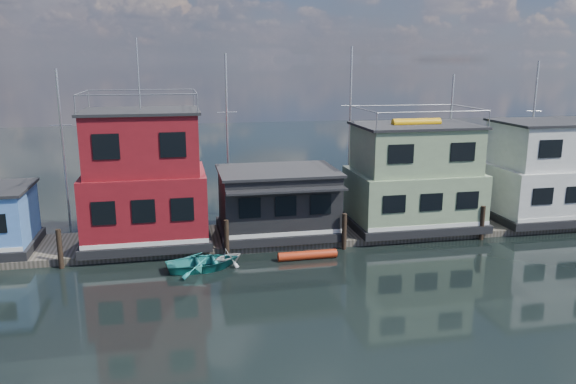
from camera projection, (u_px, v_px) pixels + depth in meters
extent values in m
plane|color=black|center=(340.00, 322.00, 24.26)|extent=(160.00, 160.00, 0.00)
cube|color=#595147|center=(286.00, 235.00, 35.66)|extent=(48.00, 5.00, 0.40)
cube|color=black|center=(148.00, 236.00, 33.91)|extent=(7.40, 5.90, 0.50)
cube|color=maroon|center=(146.00, 202.00, 33.43)|extent=(7.00, 5.50, 3.74)
cube|color=maroon|center=(142.00, 142.00, 32.60)|extent=(6.30, 4.95, 3.46)
cube|color=black|center=(141.00, 111.00, 32.18)|extent=(6.65, 5.23, 0.16)
cylinder|color=silver|center=(138.00, 74.00, 31.71)|extent=(0.08, 0.08, 4.00)
cube|color=black|center=(278.00, 229.00, 35.46)|extent=(7.40, 5.40, 0.50)
cube|color=black|center=(278.00, 199.00, 35.01)|extent=(7.00, 5.00, 3.40)
cube|color=black|center=(278.00, 171.00, 34.60)|extent=(7.30, 5.30, 0.16)
cube|color=black|center=(287.00, 190.00, 32.06)|extent=(7.00, 1.20, 0.12)
cube|color=black|center=(411.00, 221.00, 37.19)|extent=(8.40, 5.90, 0.50)
cube|color=gray|center=(413.00, 194.00, 36.78)|extent=(8.00, 5.50, 3.12)
cube|color=gray|center=(415.00, 149.00, 36.09)|extent=(7.20, 4.95, 2.88)
cube|color=black|center=(416.00, 125.00, 35.74)|extent=(7.60, 5.23, 0.16)
cylinder|color=#F7A808|center=(416.00, 123.00, 35.70)|extent=(3.20, 0.56, 0.56)
cube|color=black|center=(545.00, 213.00, 39.12)|extent=(8.40, 5.90, 0.50)
cube|color=silver|center=(548.00, 188.00, 38.71)|extent=(8.00, 5.50, 3.12)
cube|color=silver|center=(553.00, 144.00, 38.02)|extent=(7.20, 4.95, 2.88)
cube|color=black|center=(555.00, 122.00, 37.67)|extent=(7.60, 5.23, 0.16)
cylinder|color=#2D2116|center=(60.00, 249.00, 30.27)|extent=(0.28, 0.28, 2.20)
cylinder|color=#2D2116|center=(227.00, 239.00, 32.01)|extent=(0.28, 0.28, 2.20)
cylinder|color=#2D2116|center=(344.00, 231.00, 33.36)|extent=(0.28, 0.28, 2.20)
cylinder|color=#2D2116|center=(482.00, 223.00, 35.10)|extent=(0.28, 0.28, 2.20)
cylinder|color=silver|center=(63.00, 149.00, 37.52)|extent=(0.16, 0.16, 10.50)
cylinder|color=silver|center=(61.00, 125.00, 37.16)|extent=(1.40, 0.06, 0.06)
cylinder|color=silver|center=(227.00, 137.00, 39.53)|extent=(0.16, 0.16, 11.50)
cylinder|color=silver|center=(227.00, 112.00, 39.13)|extent=(1.40, 0.06, 0.06)
cylinder|color=silver|center=(350.00, 130.00, 41.21)|extent=(0.16, 0.16, 12.00)
cylinder|color=silver|center=(350.00, 106.00, 40.79)|extent=(1.40, 0.06, 0.06)
cylinder|color=silver|center=(449.00, 141.00, 42.98)|extent=(0.16, 0.16, 10.00)
cylinder|color=silver|center=(451.00, 121.00, 42.64)|extent=(1.40, 0.06, 0.06)
cylinder|color=silver|center=(532.00, 132.00, 44.22)|extent=(0.16, 0.16, 11.00)
cylinder|color=silver|center=(534.00, 111.00, 43.84)|extent=(1.40, 0.06, 0.06)
imported|color=beige|center=(228.00, 257.00, 30.88)|extent=(2.36, 2.26, 0.96)
imported|color=teal|center=(203.00, 262.00, 30.26)|extent=(4.30, 3.36, 0.81)
cylinder|color=#B02D12|center=(307.00, 255.00, 31.83)|extent=(3.41, 0.55, 0.50)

